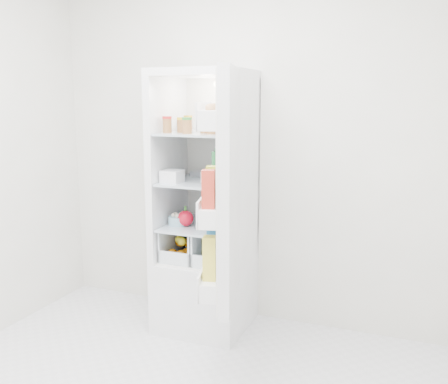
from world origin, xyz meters
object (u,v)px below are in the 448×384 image
at_px(red_cabbage, 224,215).
at_px(mushroom_bowl, 178,221).
at_px(refrigerator, 208,234).
at_px(fridge_door, 224,194).

height_order(red_cabbage, mushroom_bowl, red_cabbage).
distance_m(refrigerator, fridge_door, 0.85).
bearing_deg(refrigerator, red_cabbage, -22.65).
bearing_deg(refrigerator, fridge_door, -58.76).
relative_size(refrigerator, mushroom_bowl, 13.69).
height_order(mushroom_bowl, fridge_door, fridge_door).
height_order(red_cabbage, fridge_door, fridge_door).
bearing_deg(fridge_door, refrigerator, 15.89).
bearing_deg(red_cabbage, fridge_door, -67.78).
distance_m(red_cabbage, fridge_door, 0.66).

